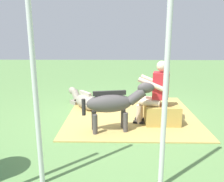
{
  "coord_description": "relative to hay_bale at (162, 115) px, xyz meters",
  "views": [
    {
      "loc": [
        0.09,
        4.74,
        1.77
      ],
      "look_at": [
        0.19,
        -0.28,
        0.55
      ],
      "focal_mm": 37.37,
      "sensor_mm": 36.0,
      "label": 1
    }
  ],
  "objects": [
    {
      "name": "tent_pole_mid",
      "position": [
        1.82,
        1.95,
        1.01
      ],
      "size": [
        0.06,
        0.06,
        2.43
      ],
      "primitive_type": "cylinder",
      "color": "silver",
      "rests_on": "ground"
    },
    {
      "name": "pony_standing",
      "position": [
        0.95,
        0.36,
        0.35
      ],
      "size": [
        1.34,
        0.48,
        0.92
      ],
      "color": "#4C4747",
      "rests_on": "ground"
    },
    {
      "name": "hay_patch",
      "position": [
        0.58,
        -0.57,
        -0.19
      ],
      "size": [
        2.8,
        2.83,
        0.02
      ],
      "primitive_type": "cube",
      "color": "tan",
      "rests_on": "ground"
    },
    {
      "name": "pony_lying",
      "position": [
        1.68,
        -1.04,
        -0.01
      ],
      "size": [
        1.05,
        1.21,
        0.42
      ],
      "color": "gray",
      "rests_on": "ground"
    },
    {
      "name": "person_seated",
      "position": [
        0.16,
        -0.03,
        0.49
      ],
      "size": [
        0.71,
        0.52,
        1.28
      ],
      "color": "beige",
      "rests_on": "ground"
    },
    {
      "name": "tent_pole_left",
      "position": [
        0.39,
        1.99,
        1.01
      ],
      "size": [
        0.06,
        0.06,
        2.43
      ],
      "primitive_type": "cylinder",
      "color": "silver",
      "rests_on": "ground"
    },
    {
      "name": "ground_plane",
      "position": [
        0.82,
        -0.3,
        -0.2
      ],
      "size": [
        24.0,
        24.0,
        0.0
      ],
      "primitive_type": "plane",
      "color": "#608C4C"
    },
    {
      "name": "hay_bale",
      "position": [
        0.0,
        0.0,
        0.0
      ],
      "size": [
        0.68,
        0.46,
        0.4
      ],
      "primitive_type": "cube",
      "color": "tan",
      "rests_on": "ground"
    }
  ]
}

